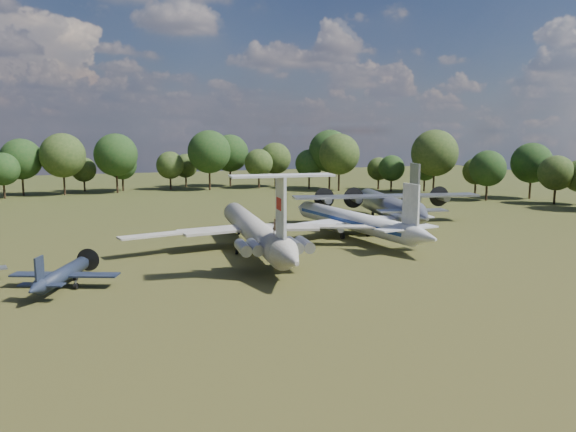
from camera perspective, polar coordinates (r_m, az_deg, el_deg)
name	(u,v)px	position (r m, az deg, el deg)	size (l,w,h in m)	color
ground	(212,255)	(73.07, -7.77, -3.93)	(300.00, 300.00, 0.00)	#233D14
il62_airliner	(254,234)	(74.74, -3.51, -1.85)	(34.74, 45.16, 4.43)	silver
tu104_jet	(352,224)	(84.82, 6.55, -0.83)	(28.99, 38.66, 3.87)	#BCBCBC
an12_transport	(388,210)	(98.00, 10.13, 0.64)	(32.60, 36.44, 4.79)	#A3A5AB
small_prop_west	(63,278)	(61.46, -21.88, -5.85)	(10.90, 14.87, 2.18)	black
person_on_il62	(275,226)	(62.25, -1.33, -1.05)	(0.66, 0.43, 1.81)	brown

